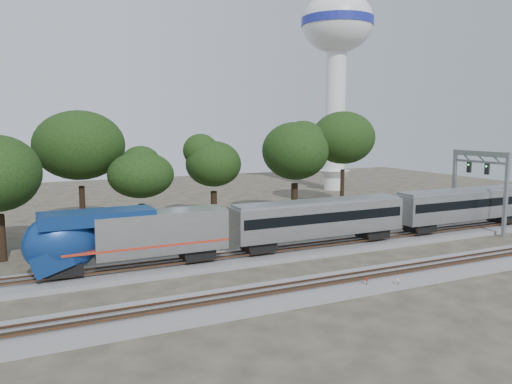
% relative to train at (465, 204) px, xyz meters
% --- Properties ---
extents(ground, '(160.00, 160.00, 0.00)m').
position_rel_train_xyz_m(ground, '(-29.95, -6.00, -3.26)').
color(ground, '#383328').
rests_on(ground, ground).
extents(track_far, '(160.00, 5.00, 0.73)m').
position_rel_train_xyz_m(track_far, '(-29.95, -0.00, -3.06)').
color(track_far, slate).
rests_on(track_far, ground).
extents(track_near, '(160.00, 5.00, 0.73)m').
position_rel_train_xyz_m(track_near, '(-29.95, -10.00, -3.06)').
color(track_near, slate).
rests_on(track_near, ground).
extents(train, '(92.47, 3.19, 4.70)m').
position_rel_train_xyz_m(train, '(0.00, 0.00, 0.00)').
color(train, silver).
rests_on(train, ground).
extents(switch_stand_red, '(0.29, 0.16, 0.98)m').
position_rel_train_xyz_m(switch_stand_red, '(-22.46, -11.41, -2.64)').
color(switch_stand_red, '#512D19').
rests_on(switch_stand_red, ground).
extents(switch_stand_white, '(0.28, 0.14, 0.93)m').
position_rel_train_xyz_m(switch_stand_white, '(-20.39, -12.40, -2.67)').
color(switch_stand_white, '#512D19').
rests_on(switch_stand_white, ground).
extents(switch_lever, '(0.50, 0.31, 0.30)m').
position_rel_train_xyz_m(switch_lever, '(-23.37, -11.78, -3.11)').
color(switch_lever, '#512D19').
rests_on(switch_lever, ground).
extents(water_tower, '(12.92, 12.92, 35.78)m').
position_rel_train_xyz_m(water_tower, '(8.06, 37.63, 23.24)').
color(water_tower, silver).
rests_on(water_tower, ground).
extents(signal_gantry, '(0.64, 7.52, 9.15)m').
position_rel_train_xyz_m(signal_gantry, '(1.98, 0.00, 3.40)').
color(signal_gantry, gray).
rests_on(signal_gantry, ground).
extents(tree_3, '(9.98, 9.98, 14.07)m').
position_rel_train_xyz_m(tree_3, '(-38.89, 18.34, 6.54)').
color(tree_3, black).
rests_on(tree_3, ground).
extents(tree_4, '(6.91, 6.91, 9.74)m').
position_rel_train_xyz_m(tree_4, '(-33.42, 12.98, 3.51)').
color(tree_4, black).
rests_on(tree_4, ground).
extents(tree_5, '(7.45, 7.45, 10.50)m').
position_rel_train_xyz_m(tree_5, '(-23.53, 17.43, 4.04)').
color(tree_5, black).
rests_on(tree_5, ground).
extents(tree_6, '(8.98, 8.98, 12.66)m').
position_rel_train_xyz_m(tree_6, '(-13.88, 14.28, 5.56)').
color(tree_6, black).
rests_on(tree_6, ground).
extents(tree_7, '(10.33, 10.33, 14.57)m').
position_rel_train_xyz_m(tree_7, '(-1.51, 21.47, 6.89)').
color(tree_7, black).
rests_on(tree_7, ground).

